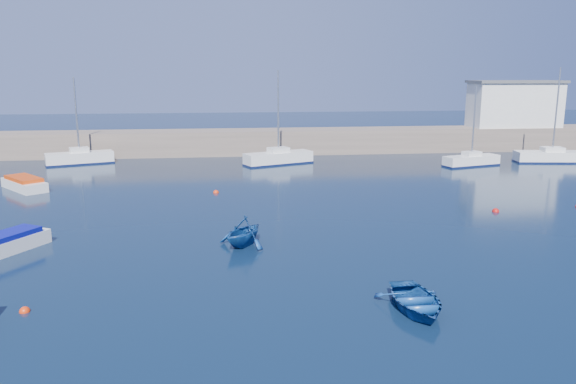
{
  "coord_description": "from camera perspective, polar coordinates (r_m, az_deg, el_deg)",
  "views": [
    {
      "loc": [
        -3.77,
        -15.65,
        8.88
      ],
      "look_at": [
        0.3,
        17.96,
        1.6
      ],
      "focal_mm": 35.0,
      "sensor_mm": 36.0,
      "label": 1
    }
  ],
  "objects": [
    {
      "name": "ground",
      "position": [
        18.38,
        6.07,
        -16.83
      ],
      "size": [
        220.0,
        220.0,
        0.0
      ],
      "primitive_type": "plane",
      "color": "black",
      "rests_on": "ground"
    },
    {
      "name": "back_wall",
      "position": [
        62.23,
        -3.39,
        5.12
      ],
      "size": [
        96.0,
        4.5,
        2.6
      ],
      "primitive_type": "cube",
      "color": "#6D5E53",
      "rests_on": "ground"
    },
    {
      "name": "harbor_office",
      "position": [
        70.39,
        22.02,
        8.19
      ],
      "size": [
        10.0,
        4.0,
        5.0
      ],
      "primitive_type": "cube",
      "color": "silver",
      "rests_on": "back_wall"
    },
    {
      "name": "sailboat_5",
      "position": [
        58.69,
        -20.4,
        3.31
      ],
      "size": [
        6.49,
        3.78,
        8.37
      ],
      "rotation": [
        0.0,
        0.0,
        1.92
      ],
      "color": "silver",
      "rests_on": "ground"
    },
    {
      "name": "sailboat_6",
      "position": [
        54.96,
        -0.98,
        3.52
      ],
      "size": [
        7.04,
        4.37,
        9.02
      ],
      "rotation": [
        0.0,
        0.0,
        1.96
      ],
      "color": "silver",
      "rests_on": "ground"
    },
    {
      "name": "sailboat_7",
      "position": [
        56.72,
        18.12,
        3.09
      ],
      "size": [
        5.89,
        3.07,
        7.51
      ],
      "rotation": [
        0.0,
        0.0,
        1.85
      ],
      "color": "silver",
      "rests_on": "ground"
    },
    {
      "name": "sailboat_8",
      "position": [
        61.98,
        25.23,
        3.31
      ],
      "size": [
        7.31,
        2.94,
        9.27
      ],
      "rotation": [
        0.0,
        0.0,
        1.43
      ],
      "color": "silver",
      "rests_on": "ground"
    },
    {
      "name": "motorboat_1",
      "position": [
        31.66,
        -26.43,
        -4.58
      ],
      "size": [
        3.27,
        4.18,
        0.99
      ],
      "rotation": [
        0.0,
        0.0,
        -0.54
      ],
      "color": "silver",
      "rests_on": "ground"
    },
    {
      "name": "motorboat_2",
      "position": [
        47.57,
        -25.22,
        0.78
      ],
      "size": [
        4.37,
        4.83,
        1.0
      ],
      "rotation": [
        0.0,
        0.0,
        0.68
      ],
      "color": "silver",
      "rests_on": "ground"
    },
    {
      "name": "dinghy_center",
      "position": [
        22.16,
        12.86,
        -10.75
      ],
      "size": [
        2.61,
        3.64,
        0.75
      ],
      "primitive_type": "imported",
      "rotation": [
        0.0,
        0.0,
        0.01
      ],
      "color": "navy",
      "rests_on": "ground"
    },
    {
      "name": "dinghy_left",
      "position": [
        29.19,
        -4.56,
        -4.02
      ],
      "size": [
        3.81,
        3.9,
        1.56
      ],
      "primitive_type": "imported",
      "rotation": [
        0.0,
        0.0,
        -0.62
      ],
      "color": "navy",
      "rests_on": "ground"
    },
    {
      "name": "buoy_0",
      "position": [
        23.84,
        -25.17,
        -10.95
      ],
      "size": [
        0.4,
        0.4,
        0.4
      ],
      "primitive_type": "sphere",
      "color": "red",
      "rests_on": "ground"
    },
    {
      "name": "buoy_1",
      "position": [
        38.73,
        20.34,
        -1.89
      ],
      "size": [
        0.46,
        0.46,
        0.46
      ],
      "primitive_type": "sphere",
      "color": "#B2110D",
      "rests_on": "ground"
    },
    {
      "name": "buoy_3",
      "position": [
        42.29,
        -7.33,
        -0.09
      ],
      "size": [
        0.44,
        0.44,
        0.44
      ],
      "primitive_type": "sphere",
      "color": "red",
      "rests_on": "ground"
    }
  ]
}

